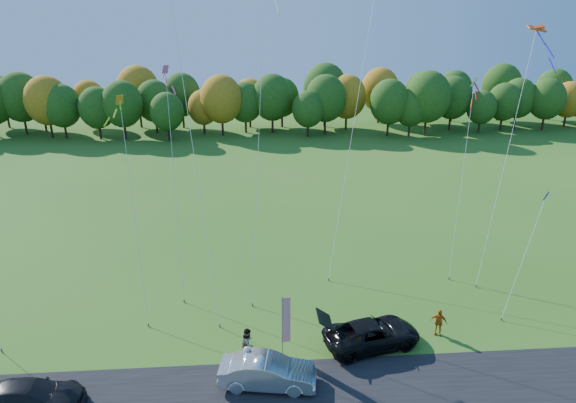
{
  "coord_description": "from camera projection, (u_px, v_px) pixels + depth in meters",
  "views": [
    {
      "loc": [
        -2.33,
        -24.9,
        18.64
      ],
      "look_at": [
        0.0,
        6.0,
        7.0
      ],
      "focal_mm": 32.0,
      "sensor_mm": 36.0,
      "label": 1
    }
  ],
  "objects": [
    {
      "name": "kite_delta_red",
      "position": [
        260.0,
        118.0,
        34.93
      ],
      "size": [
        2.94,
        10.54,
        23.48
      ],
      "color": "#4C3F33",
      "rests_on": "ground"
    },
    {
      "name": "person_tailgate_b",
      "position": [
        248.0,
        343.0,
        28.98
      ],
      "size": [
        0.98,
        1.1,
        1.88
      ],
      "primitive_type": "imported",
      "rotation": [
        0.0,
        0.0,
        1.22
      ],
      "color": "gray",
      "rests_on": "ground"
    },
    {
      "name": "dark_truck_a",
      "position": [
        29.0,
        397.0,
        25.17
      ],
      "size": [
        5.36,
        2.21,
        1.55
      ],
      "primitive_type": "imported",
      "rotation": [
        0.0,
        0.0,
        1.58
      ],
      "color": "black",
      "rests_on": "ground"
    },
    {
      "name": "kite_diamond_white",
      "position": [
        462.0,
        178.0,
        37.56
      ],
      "size": [
        2.78,
        5.31,
        14.42
      ],
      "color": "#4C3F33",
      "rests_on": "ground"
    },
    {
      "name": "asphalt_strip",
      "position": [
        303.0,
        398.0,
        26.23
      ],
      "size": [
        90.0,
        6.0,
        0.01
      ],
      "primitive_type": "cube",
      "color": "black",
      "rests_on": "ground"
    },
    {
      "name": "kite_parafoil_orange",
      "position": [
        357.0,
        102.0,
        39.14
      ],
      "size": [
        7.53,
        12.64,
        24.37
      ],
      "color": "#4C3F33",
      "rests_on": "ground"
    },
    {
      "name": "person_tailgate_a",
      "position": [
        248.0,
        361.0,
        27.54
      ],
      "size": [
        0.53,
        0.72,
        1.83
      ],
      "primitive_type": "imported",
      "rotation": [
        0.0,
        0.0,
        1.43
      ],
      "color": "silver",
      "rests_on": "ground"
    },
    {
      "name": "kite_diamond_yellow",
      "position": [
        133.0,
        208.0,
        33.05
      ],
      "size": [
        2.46,
        7.57,
        13.65
      ],
      "color": "#4C3F33",
      "rests_on": "ground"
    },
    {
      "name": "feather_flag",
      "position": [
        285.0,
        320.0,
        28.71
      ],
      "size": [
        0.5,
        0.18,
        3.84
      ],
      "color": "#999999",
      "rests_on": "ground"
    },
    {
      "name": "silver_sedan",
      "position": [
        268.0,
        372.0,
        26.84
      ],
      "size": [
        5.3,
        2.53,
        1.68
      ],
      "primitive_type": "imported",
      "rotation": [
        0.0,
        0.0,
        1.42
      ],
      "color": "silver",
      "rests_on": "ground"
    },
    {
      "name": "person_east",
      "position": [
        438.0,
        322.0,
        31.09
      ],
      "size": [
        1.09,
        0.82,
        1.72
      ],
      "primitive_type": "imported",
      "rotation": [
        0.0,
        0.0,
        -0.46
      ],
      "color": "#C66912",
      "rests_on": "ground"
    },
    {
      "name": "black_suv",
      "position": [
        372.0,
        334.0,
        30.06
      ],
      "size": [
        6.17,
        3.9,
        1.59
      ],
      "primitive_type": "imported",
      "rotation": [
        0.0,
        0.0,
        1.81
      ],
      "color": "black",
      "rests_on": "ground"
    },
    {
      "name": "kite_diamond_pink",
      "position": [
        174.0,
        182.0,
        34.94
      ],
      "size": [
        1.44,
        6.5,
        15.36
      ],
      "color": "#4C3F33",
      "rests_on": "ground"
    },
    {
      "name": "kite_delta_blue",
      "position": [
        180.0,
        63.0,
        31.22
      ],
      "size": [
        5.49,
        11.27,
        32.02
      ],
      "color": "#4C3F33",
      "rests_on": "ground"
    },
    {
      "name": "kite_parafoil_rainbow",
      "position": [
        507.0,
        154.0,
        37.0
      ],
      "size": [
        6.8,
        7.45,
        17.9
      ],
      "color": "#4C3F33",
      "rests_on": "ground"
    },
    {
      "name": "kite_diamond_blue_low",
      "position": [
        524.0,
        257.0,
        32.88
      ],
      "size": [
        3.76,
        3.35,
        7.89
      ],
      "color": "#4C3F33",
      "rests_on": "ground"
    },
    {
      "name": "ground",
      "position": [
        296.0,
        349.0,
        29.96
      ],
      "size": [
        160.0,
        160.0,
        0.0
      ],
      "primitive_type": "plane",
      "color": "#286019"
    },
    {
      "name": "tree_line",
      "position": [
        265.0,
        135.0,
        81.3
      ],
      "size": [
        116.0,
        12.0,
        10.0
      ],
      "primitive_type": null,
      "color": "#1E4711",
      "rests_on": "ground"
    }
  ]
}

